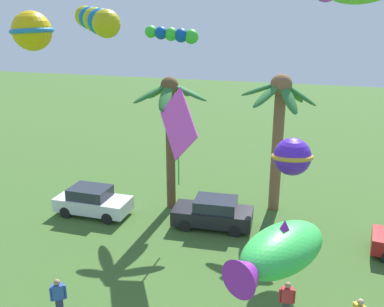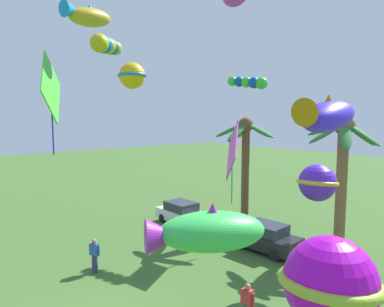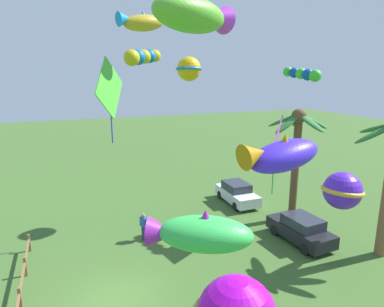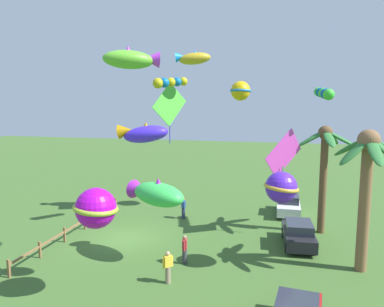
# 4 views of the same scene
# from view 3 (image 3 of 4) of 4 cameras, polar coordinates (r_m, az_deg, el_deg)

# --- Properties ---
(ground_plane) EXTENTS (120.00, 120.00, 0.00)m
(ground_plane) POSITION_cam_3_polar(r_m,az_deg,el_deg) (15.44, -13.25, -23.41)
(ground_plane) COLOR #3D6028
(palm_tree_1) EXTENTS (3.73, 3.80, 7.13)m
(palm_tree_1) POSITION_cam_3_polar(r_m,az_deg,el_deg) (21.66, 17.47, 2.19)
(palm_tree_1) COLOR brown
(palm_tree_1) RESTS_ON ground
(parked_car_1) EXTENTS (3.90, 1.75, 1.51)m
(parked_car_1) POSITION_cam_3_polar(r_m,az_deg,el_deg) (24.64, 7.67, -6.68)
(parked_car_1) COLOR silver
(parked_car_1) RESTS_ON ground
(parked_car_2) EXTENTS (4.01, 1.98, 1.51)m
(parked_car_2) POSITION_cam_3_polar(r_m,az_deg,el_deg) (20.02, 18.04, -12.14)
(parked_car_2) COLOR black
(parked_car_2) RESTS_ON ground
(spectator_1) EXTENTS (0.54, 0.28, 1.59)m
(spectator_1) POSITION_cam_3_polar(r_m,az_deg,el_deg) (14.08, 8.56, -23.17)
(spectator_1) COLOR #38383D
(spectator_1) RESTS_ON ground
(spectator_2) EXTENTS (0.47, 0.40, 1.59)m
(spectator_2) POSITION_cam_3_polar(r_m,az_deg,el_deg) (19.43, -8.24, -12.19)
(spectator_2) COLOR #2D3351
(spectator_2) RESTS_ON ground
(kite_fish_0) EXTENTS (3.06, 3.99, 1.55)m
(kite_fish_0) POSITION_cam_3_polar(r_m,az_deg,el_deg) (12.10, 1.22, -13.41)
(kite_fish_0) COLOR green
(kite_fish_1) EXTENTS (1.20, 2.36, 1.03)m
(kite_fish_1) POSITION_cam_3_polar(r_m,az_deg,el_deg) (8.36, 14.76, -0.24)
(kite_fish_1) COLOR #3D24EB
(kite_fish_2) EXTENTS (2.25, 2.93, 1.15)m
(kite_fish_2) POSITION_cam_3_polar(r_m,az_deg,el_deg) (9.51, 0.39, 22.55)
(kite_fish_2) COLOR #5CB62D
(kite_ball_3) EXTENTS (2.27, 2.27, 1.60)m
(kite_ball_3) POSITION_cam_3_polar(r_m,az_deg,el_deg) (15.52, 24.25, -5.78)
(kite_ball_3) COLOR #4F20CC
(kite_diamond_4) EXTENTS (2.82, 1.83, 4.58)m
(kite_diamond_4) POSITION_cam_3_polar(r_m,az_deg,el_deg) (18.32, -13.86, 10.63)
(kite_diamond_4) COLOR green
(kite_tube_5) EXTENTS (1.94, 1.95, 0.78)m
(kite_tube_5) POSITION_cam_3_polar(r_m,az_deg,el_deg) (15.24, -8.47, 15.97)
(kite_tube_5) COLOR #B6AB13
(kite_tube_6) EXTENTS (2.53, 1.07, 0.86)m
(kite_tube_6) POSITION_cam_3_polar(r_m,az_deg,el_deg) (20.85, 18.35, 12.75)
(kite_tube_6) COLOR green
(kite_fish_7) EXTENTS (1.76, 2.81, 1.16)m
(kite_fish_7) POSITION_cam_3_polar(r_m,az_deg,el_deg) (18.82, -8.70, 21.24)
(kite_fish_7) COLOR gold
(kite_diamond_9) EXTENTS (2.50, 2.19, 4.52)m
(kite_diamond_9) POSITION_cam_3_polar(r_m,az_deg,el_deg) (19.05, 13.91, 1.44)
(kite_diamond_9) COLOR #EF46D5
(kite_ball_10) EXTENTS (2.09, 2.09, 1.48)m
(kite_ball_10) POSITION_cam_3_polar(r_m,az_deg,el_deg) (21.23, -0.51, 14.21)
(kite_ball_10) COLOR gold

